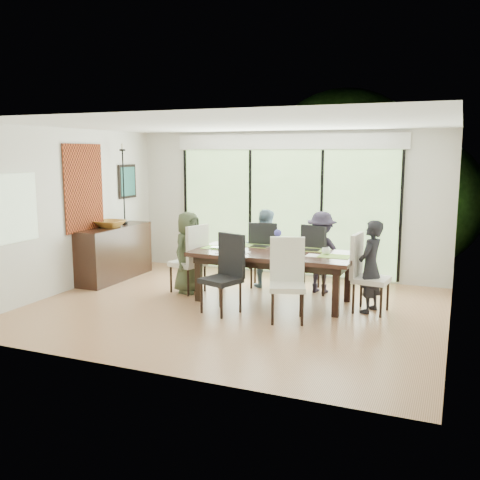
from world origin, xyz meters
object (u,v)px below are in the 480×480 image
at_px(chair_right_end, 372,273).
at_px(chair_far_left, 265,254).
at_px(cup_a, 236,244).
at_px(cup_b, 281,251).
at_px(person_left_end, 189,252).
at_px(chair_left_end, 188,258).
at_px(table_top, 273,254).
at_px(person_right_end, 371,267).
at_px(vase, 278,248).
at_px(laptop, 221,248).
at_px(person_far_right, 321,252).
at_px(cup_c, 326,251).
at_px(bowl, 110,224).
at_px(chair_near_right, 287,280).
at_px(sideboard, 115,253).
at_px(chair_near_left, 221,274).
at_px(chair_far_right, 321,258).
at_px(person_far_left, 264,248).

distance_m(chair_right_end, chair_far_left, 2.13).
relative_size(cup_a, cup_b, 1.24).
bearing_deg(cup_a, person_left_end, -169.11).
bearing_deg(chair_right_end, chair_left_end, 96.21).
height_order(table_top, person_right_end, person_right_end).
xyz_separation_m(vase, laptop, (-0.90, -0.15, -0.05)).
distance_m(chair_far_left, cup_a, 0.79).
height_order(person_far_right, laptop, person_far_right).
relative_size(vase, laptop, 0.36).
xyz_separation_m(table_top, person_far_right, (0.55, 0.83, -0.08)).
bearing_deg(cup_c, person_right_end, -8.37).
relative_size(cup_b, cup_c, 0.81).
relative_size(cup_c, bowl, 0.25).
xyz_separation_m(chair_left_end, person_far_right, (2.05, 0.83, 0.10)).
distance_m(laptop, cup_b, 1.00).
xyz_separation_m(chair_near_right, sideboard, (-3.67, 1.18, -0.09)).
bearing_deg(laptop, cup_b, -8.93).
bearing_deg(chair_near_left, chair_far_left, 107.35).
bearing_deg(cup_a, chair_far_right, 29.25).
xyz_separation_m(person_far_left, cup_a, (-0.25, -0.68, 0.16)).
bearing_deg(chair_right_end, person_right_end, 96.21).
relative_size(table_top, sideboard, 1.45).
relative_size(chair_right_end, vase, 9.17).
bearing_deg(person_left_end, chair_left_end, 100.47).
height_order(chair_far_right, cup_b, chair_far_right).
bearing_deg(chair_right_end, table_top, 96.21).
bearing_deg(cup_a, chair_near_left, -78.91).
bearing_deg(bowl, person_far_right, 9.39).
xyz_separation_m(cup_b, sideboard, (-3.32, 0.41, -0.35)).
height_order(cup_a, cup_c, same).
height_order(table_top, chair_right_end, chair_right_end).
bearing_deg(person_left_end, person_far_left, -40.67).
bearing_deg(chair_right_end, cup_c, 88.08).
distance_m(chair_near_left, laptop, 0.87).
height_order(chair_far_left, bowl, chair_far_left).
bearing_deg(person_far_left, person_far_right, 168.05).
relative_size(person_far_left, laptop, 3.91).
bearing_deg(chair_left_end, person_far_right, 128.46).
bearing_deg(person_far_left, person_left_end, 26.91).
height_order(chair_right_end, person_far_left, person_far_left).
relative_size(person_left_end, cup_b, 12.90).
relative_size(table_top, person_far_left, 1.86).
bearing_deg(vase, chair_right_end, -1.97).
height_order(person_left_end, cup_a, person_left_end).
xyz_separation_m(person_left_end, person_far_right, (2.03, 0.83, 0.00)).
distance_m(chair_far_right, sideboard, 3.76).
xyz_separation_m(laptop, cup_b, (1.00, 0.00, 0.03)).
height_order(chair_far_left, laptop, chair_far_left).
bearing_deg(chair_left_end, cup_b, 102.95).
bearing_deg(cup_c, sideboard, 176.91).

